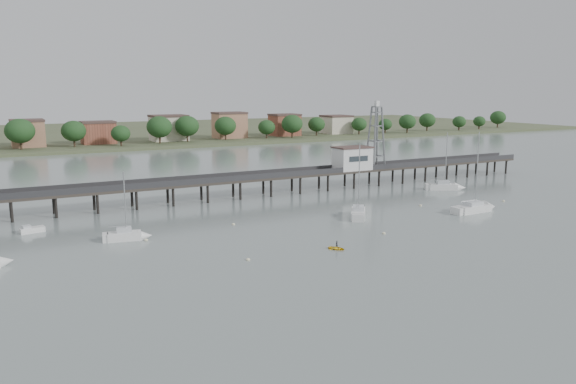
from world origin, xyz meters
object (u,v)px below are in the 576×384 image
sailboat_b (130,236)px  white_tender (32,230)px  lattice_tower (376,137)px  sailboat_d (479,208)px  pier (252,179)px  sailboat_c (358,212)px  yellow_dinghy (337,249)px  sailboat_e (449,187)px

sailboat_b → white_tender: (-12.70, 11.68, -0.22)m
lattice_tower → sailboat_d: size_ratio=1.00×
pier → sailboat_c: 26.95m
sailboat_b → yellow_dinghy: size_ratio=4.41×
pier → sailboat_e: sailboat_e is taller
lattice_tower → sailboat_b: lattice_tower is taller
sailboat_b → lattice_tower: bearing=30.5°
white_tender → sailboat_e: bearing=-11.5°
sailboat_e → sailboat_c: 34.98m
pier → white_tender: pier is taller
lattice_tower → sailboat_e: bearing=-51.0°
sailboat_c → sailboat_e: bearing=-34.3°
lattice_tower → sailboat_d: bearing=-90.9°
sailboat_b → sailboat_c: size_ratio=0.79×
lattice_tower → sailboat_d: 34.15m
sailboat_b → sailboat_d: sailboat_d is taller
sailboat_c → pier: bearing=55.9°
sailboat_d → yellow_dinghy: bearing=-168.6°
lattice_tower → white_tender: (-74.33, -11.06, -10.67)m
sailboat_b → sailboat_c: 39.46m
sailboat_d → white_tender: size_ratio=4.09×
lattice_tower → pier: bearing=-180.0°
sailboat_d → white_tender: (-73.83, 21.45, -0.20)m
sailboat_b → sailboat_d: size_ratio=0.70×
sailboat_c → white_tender: size_ratio=3.61×
white_tender → yellow_dinghy: 47.86m
yellow_dinghy → white_tender: bearing=108.4°
sailboat_e → sailboat_c: size_ratio=0.98×
sailboat_b → yellow_dinghy: 30.66m
lattice_tower → white_tender: size_ratio=4.09×
lattice_tower → sailboat_b: (-61.63, -22.74, -10.44)m
sailboat_e → white_tender: sailboat_e is taller
pier → lattice_tower: 32.34m
pier → sailboat_c: size_ratio=10.95×
pier → sailboat_e: (42.11, -13.09, -3.15)m
sailboat_c → white_tender: (-52.09, 14.05, -0.21)m
pier → sailboat_d: sailboat_d is taller
lattice_tower → sailboat_d: (-0.49, -32.50, -10.47)m
lattice_tower → sailboat_b: 66.51m
sailboat_c → sailboat_b: bearing=122.2°
sailboat_b → yellow_dinghy: (24.41, -18.55, -0.66)m
sailboat_e → white_tender: size_ratio=3.55×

